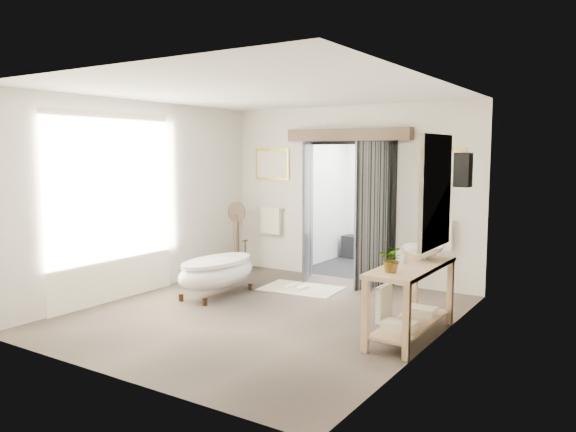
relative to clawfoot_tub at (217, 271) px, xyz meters
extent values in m
plane|color=#68594E|center=(1.15, -0.42, -0.36)|extent=(5.00, 5.00, 0.00)
cube|color=beige|center=(1.15, -2.92, 1.09)|extent=(4.50, 0.02, 2.90)
cube|color=beige|center=(-1.10, -0.42, 1.09)|extent=(0.02, 5.00, 2.90)
cube|color=beige|center=(3.40, -0.42, 1.09)|extent=(0.02, 5.00, 2.90)
cube|color=beige|center=(-0.38, 2.08, 1.09)|extent=(1.45, 0.02, 2.90)
cube|color=beige|center=(2.67, 2.08, 1.09)|extent=(1.45, 0.02, 2.90)
cube|color=beige|center=(1.15, 2.08, 2.24)|extent=(1.60, 0.02, 0.60)
cube|color=white|center=(1.15, -0.42, 2.54)|extent=(4.50, 5.00, 0.02)
cube|color=#F0EACC|center=(-1.05, -1.02, 0.99)|extent=(0.02, 2.20, 2.70)
cube|color=gray|center=(3.37, -0.28, 1.34)|extent=(0.05, 0.95, 1.25)
cube|color=silver|center=(3.34, -0.28, 1.34)|extent=(0.01, 0.80, 1.10)
cube|color=black|center=(3.28, 1.13, 1.54)|extent=(0.20, 0.20, 0.45)
sphere|color=#FFCC8C|center=(3.28, 1.13, 1.54)|extent=(0.10, 0.10, 0.10)
cube|color=black|center=(1.15, 3.08, -0.36)|extent=(2.20, 2.00, 0.01)
cube|color=white|center=(1.15, 3.08, 2.14)|extent=(2.20, 2.00, 0.02)
cube|color=white|center=(1.15, 4.08, 0.89)|extent=(2.20, 0.02, 2.50)
cube|color=white|center=(0.05, 3.08, 0.89)|extent=(0.02, 2.00, 2.50)
cube|color=white|center=(2.25, 3.08, 0.89)|extent=(0.02, 2.00, 2.50)
cube|color=black|center=(1.15, 3.90, -0.14)|extent=(2.00, 0.35, 0.45)
cylinder|color=silver|center=(0.75, 4.05, 1.24)|extent=(0.40, 0.03, 0.40)
cylinder|color=silver|center=(1.55, 4.05, 1.24)|extent=(0.40, 0.03, 0.40)
cube|color=black|center=(0.35, 2.08, 0.79)|extent=(0.07, 0.10, 2.30)
cube|color=black|center=(1.95, 2.08, 0.79)|extent=(0.07, 0.10, 2.30)
cube|color=black|center=(1.15, 2.08, 1.94)|extent=(1.67, 0.10, 0.07)
cube|color=black|center=(0.55, 1.73, 0.79)|extent=(0.32, 0.76, 2.30)
cube|color=black|center=(1.75, 1.73, 0.79)|extent=(0.32, 0.76, 2.30)
cube|color=brown|center=(1.15, 1.98, 2.06)|extent=(2.20, 0.20, 0.20)
cube|color=gold|center=(-0.40, 2.06, 1.56)|extent=(0.72, 0.03, 0.57)
cube|color=white|center=(-0.40, 2.04, 1.56)|extent=(0.62, 0.01, 0.47)
cube|color=gold|center=(2.70, 2.06, 1.56)|extent=(0.72, 0.03, 0.57)
cube|color=white|center=(2.70, 2.04, 1.56)|extent=(0.62, 0.01, 0.47)
cylinder|color=silver|center=(-0.40, 2.02, 0.76)|extent=(0.60, 0.02, 0.02)
cube|color=#EAE6CA|center=(-0.40, 2.00, 0.54)|extent=(0.42, 0.08, 0.48)
cylinder|color=silver|center=(2.70, 2.02, 0.76)|extent=(0.60, 0.02, 0.02)
cube|color=#EAE6CA|center=(2.70, 2.00, 0.54)|extent=(0.42, 0.08, 0.48)
cylinder|color=#352515|center=(-0.22, -0.54, -0.31)|extent=(0.07, 0.07, 0.11)
cylinder|color=#352515|center=(0.22, -0.54, -0.31)|extent=(0.07, 0.07, 0.11)
cylinder|color=#352515|center=(-0.22, 0.54, -0.31)|extent=(0.07, 0.07, 0.11)
cylinder|color=#352515|center=(0.22, 0.54, -0.31)|extent=(0.07, 0.07, 0.11)
ellipsoid|color=white|center=(0.00, 0.00, -0.01)|extent=(0.68, 1.52, 0.48)
cylinder|color=#352515|center=(0.00, 0.70, 0.28)|extent=(0.03, 0.03, 0.20)
cube|color=#A78259|center=(2.89, -1.02, 0.06)|extent=(0.07, 0.07, 0.85)
cube|color=#A78259|center=(3.35, -1.02, 0.06)|extent=(0.07, 0.07, 0.85)
cube|color=#A78259|center=(2.89, 0.46, 0.06)|extent=(0.07, 0.07, 0.85)
cube|color=#A78259|center=(3.35, 0.46, 0.06)|extent=(0.07, 0.07, 0.85)
cube|color=#A78259|center=(3.12, -0.28, 0.46)|extent=(0.55, 1.60, 0.05)
cube|color=#A78259|center=(3.12, -0.28, -0.20)|extent=(0.45, 1.50, 0.03)
cylinder|color=silver|center=(2.85, -0.28, 0.24)|extent=(0.02, 1.40, 0.02)
cube|color=#EAE6CA|center=(2.85, -0.43, 0.04)|extent=(0.06, 0.34, 0.42)
cube|color=#EAE6CA|center=(3.12, -0.63, -0.14)|extent=(0.35, 0.25, 0.10)
cube|color=#EAE6CA|center=(3.12, 0.07, -0.14)|extent=(0.35, 0.25, 0.10)
cube|color=brown|center=(-0.81, 1.51, -0.32)|extent=(0.24, 0.24, 0.09)
cylinder|color=brown|center=(-0.81, 1.51, 0.19)|extent=(0.10, 0.10, 0.94)
cylinder|color=silver|center=(-0.81, 1.53, 0.71)|extent=(0.33, 0.02, 0.33)
cylinder|color=brown|center=(-0.81, 1.52, 0.71)|extent=(0.37, 0.02, 0.37)
cube|color=beige|center=(0.86, 1.00, -0.36)|extent=(1.27, 0.91, 0.01)
cube|color=#F0EACC|center=(0.70, 0.95, -0.33)|extent=(0.10, 0.24, 0.05)
cube|color=#F0EACC|center=(0.92, 0.95, -0.33)|extent=(0.10, 0.24, 0.05)
imported|color=white|center=(3.11, 0.10, 0.57)|extent=(0.61, 0.61, 0.17)
imported|color=gray|center=(3.09, -0.78, 0.63)|extent=(0.29, 0.25, 0.29)
imported|color=gray|center=(2.99, -0.26, 0.58)|extent=(0.10, 0.10, 0.20)
imported|color=gray|center=(3.09, 0.38, 0.57)|extent=(0.14, 0.14, 0.17)
camera|label=1|loc=(5.34, -6.34, 1.75)|focal=35.00mm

